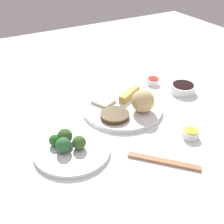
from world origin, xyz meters
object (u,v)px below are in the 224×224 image
(main_plate, at_px, (122,108))
(sauce_ramekin_hot_mustard, at_px, (191,134))
(soy_sauce_bowl, at_px, (183,88))
(chopsticks_pair, at_px, (164,161))
(broccoli_plate, at_px, (72,150))
(sauce_ramekin_sweet_and_sour, at_px, (153,81))

(main_plate, xyz_separation_m, sauce_ramekin_hot_mustard, (0.25, 0.11, 0.00))
(soy_sauce_bowl, relative_size, chopsticks_pair, 0.48)
(sauce_ramekin_hot_mustard, bearing_deg, broccoli_plate, -108.33)
(main_plate, relative_size, sauce_ramekin_hot_mustard, 5.45)
(soy_sauce_bowl, distance_m, chopsticks_pair, 0.46)
(chopsticks_pair, bearing_deg, broccoli_plate, -129.19)
(sauce_ramekin_hot_mustard, height_order, sauce_ramekin_sweet_and_sour, same)
(sauce_ramekin_sweet_and_sour, distance_m, chopsticks_pair, 0.51)
(broccoli_plate, relative_size, chopsticks_pair, 1.10)
(broccoli_plate, height_order, chopsticks_pair, broccoli_plate)
(main_plate, relative_size, sauce_ramekin_sweet_and_sour, 5.45)
(chopsticks_pair, bearing_deg, sauce_ramekin_hot_mustard, 109.57)
(chopsticks_pair, bearing_deg, main_plate, 171.82)
(sauce_ramekin_sweet_and_sour, relative_size, chopsticks_pair, 0.25)
(main_plate, bearing_deg, chopsticks_pair, -8.18)
(soy_sauce_bowl, bearing_deg, main_plate, -90.04)
(sauce_ramekin_hot_mustard, bearing_deg, chopsticks_pair, -70.43)
(soy_sauce_bowl, relative_size, sauce_ramekin_hot_mustard, 1.89)
(main_plate, height_order, chopsticks_pair, main_plate)
(soy_sauce_bowl, height_order, sauce_ramekin_sweet_and_sour, soy_sauce_bowl)
(broccoli_plate, xyz_separation_m, soy_sauce_bowl, (-0.13, 0.55, 0.01))
(broccoli_plate, xyz_separation_m, sauce_ramekin_sweet_and_sour, (-0.25, 0.49, 0.01))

